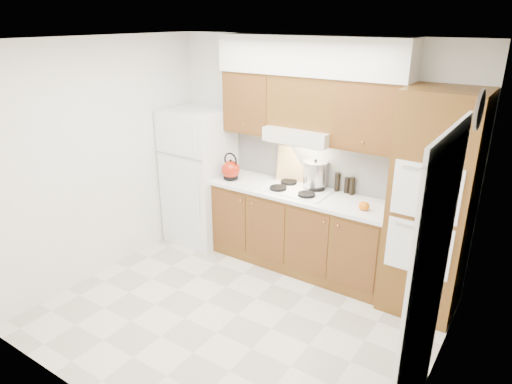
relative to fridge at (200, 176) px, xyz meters
The scene contains 26 objects.
floor 2.00m from the fridge, 39.06° to the right, with size 3.60×3.60×0.00m, color beige.
ceiling 2.51m from the fridge, 39.06° to the right, with size 3.60×3.60×0.00m, color white.
wall_back 1.52m from the fridge, 14.37° to the left, with size 3.60×0.02×2.60m, color white.
wall_left 1.28m from the fridge, 109.11° to the right, with size 0.02×3.00×2.60m, color white.
wall_right 3.43m from the fridge, 19.58° to the right, with size 0.02×3.00×2.60m, color white.
fridge is the anchor object (origin of this frame).
base_cabinets 1.49m from the fridge, ahead, with size 2.11×0.60×0.90m, color brown.
countertop 1.43m from the fridge, ahead, with size 2.13×0.62×0.04m, color white.
backsplash 1.51m from the fridge, 13.56° to the left, with size 2.11×0.03×0.56m, color white.
oven_cabinet 2.86m from the fridge, ahead, with size 0.70×0.65×2.20m, color brown.
upper_cab_left 1.22m from the fridge, 15.78° to the left, with size 0.63×0.33×0.70m, color brown.
upper_cab_right 2.35m from the fridge, ahead, with size 0.73×0.33×0.70m, color brown.
range_hood 1.56m from the fridge, ahead, with size 0.75×0.45×0.15m, color silver.
upper_cab_over_hood 1.75m from the fridge, ahead, with size 0.75×0.33×0.55m, color brown.
soffit 2.11m from the fridge, ahead, with size 2.13×0.36×0.40m, color silver.
cooktop 1.38m from the fridge, ahead, with size 0.74×0.50×0.01m, color white.
doorway 3.53m from the fridge, 25.02° to the right, with size 0.02×0.90×2.10m, color black.
wall_clock 3.49m from the fridge, 10.48° to the right, with size 0.30×0.30×0.02m, color #3F3833.
kettle 0.57m from the fridge, ahead, with size 0.22×0.22×0.22m, color #9B1E0B.
cutting_board 1.23m from the fridge, 14.59° to the left, with size 0.33×0.02×0.44m, color tan.
stock_pot 1.55m from the fridge, ahead, with size 0.27×0.27×0.28m, color silver.
condiment_a 1.79m from the fridge, ahead, with size 0.06×0.06×0.21m, color black.
condiment_b 1.97m from the fridge, ahead, with size 0.06×0.06×0.20m, color black.
condiment_c 1.91m from the fridge, ahead, with size 0.06×0.06×0.18m, color black.
orange_near 2.23m from the fridge, ahead, with size 0.09×0.09×0.09m, color #D6580B.
orange_far 2.20m from the fridge, ahead, with size 0.09×0.09×0.09m, color orange.
Camera 1 is at (2.26, -3.05, 2.78)m, focal length 32.00 mm.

